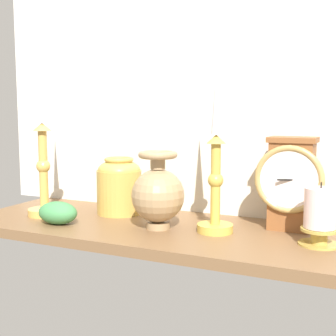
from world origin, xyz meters
The scene contains 9 objects.
ground_plane centered at (0.00, 0.00, -1.20)cm, with size 100.00×36.00×2.40cm, color brown.
back_wall centered at (0.00, 18.50, 32.50)cm, with size 120.00×2.00×65.00cm, color silver.
mantel_clock centered at (28.07, 9.07, 11.11)cm, with size 15.39×9.44×21.37cm.
candlestick_tall_left centered at (13.07, 0.28, 13.34)cm, with size 8.17×8.17×38.44cm.
candlestick_tall_center centered at (-33.04, -2.91, 12.51)cm, with size 8.67×8.67×40.55cm.
brass_vase_bulbous centered at (0.48, -2.68, 8.37)cm, with size 12.38×12.38×18.10cm.
brass_vase_jar centered at (-16.37, 7.32, 7.81)cm, with size 11.90×11.90×15.08cm.
pillar_candle_front centered at (35.71, -0.86, 6.04)cm, with size 8.35×8.35×13.00cm.
ivy_sprig centered at (-23.98, -8.93, 2.75)cm, with size 10.20×7.14×5.49cm.
Camera 1 is at (45.71, -95.85, 26.97)cm, focal length 48.72 mm.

